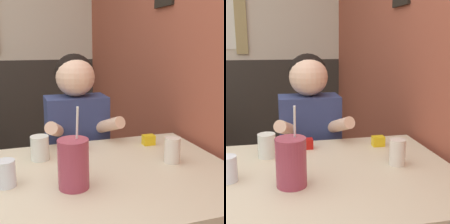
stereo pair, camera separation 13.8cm
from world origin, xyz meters
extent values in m
cube|color=#9E4C38|center=(1.30, 1.37, 1.35)|extent=(0.06, 4.74, 2.70)
cube|color=#332D28|center=(0.00, 2.77, 0.55)|extent=(5.54, 0.06, 1.10)
cube|color=tan|center=(0.22, 2.72, 1.55)|extent=(0.12, 0.02, 0.77)
cube|color=beige|center=(0.73, 0.34, 0.76)|extent=(1.00, 0.84, 0.04)
cylinder|color=black|center=(0.27, 0.72, 0.37)|extent=(0.04, 0.04, 0.74)
cylinder|color=black|center=(1.20, 0.72, 0.37)|extent=(0.04, 0.04, 0.74)
cube|color=navy|center=(0.70, 0.91, 0.24)|extent=(0.31, 0.20, 0.47)
cube|color=navy|center=(0.70, 0.91, 0.73)|extent=(0.34, 0.20, 0.52)
sphere|color=black|center=(0.70, 0.94, 1.12)|extent=(0.22, 0.22, 0.22)
sphere|color=beige|center=(0.70, 0.91, 1.10)|extent=(0.22, 0.22, 0.22)
cylinder|color=beige|center=(0.57, 0.77, 0.85)|extent=(0.14, 0.27, 0.15)
cylinder|color=beige|center=(0.84, 0.77, 0.85)|extent=(0.14, 0.27, 0.15)
cylinder|color=#99384C|center=(0.56, 0.25, 0.87)|extent=(0.11, 0.11, 0.18)
cylinder|color=white|center=(0.57, 0.25, 1.01)|extent=(0.01, 0.04, 0.14)
cylinder|color=silver|center=(0.33, 0.33, 0.83)|extent=(0.07, 0.07, 0.10)
cylinder|color=silver|center=(0.47, 0.56, 0.83)|extent=(0.08, 0.08, 0.11)
cylinder|color=silver|center=(1.01, 0.36, 0.83)|extent=(0.07, 0.07, 0.11)
cube|color=#B7140F|center=(0.66, 0.64, 0.80)|extent=(0.06, 0.04, 0.05)
cube|color=yellow|center=(1.01, 0.61, 0.80)|extent=(0.06, 0.04, 0.05)
camera|label=1|loc=(0.37, -0.78, 1.29)|focal=50.00mm
camera|label=2|loc=(0.50, -0.82, 1.29)|focal=50.00mm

